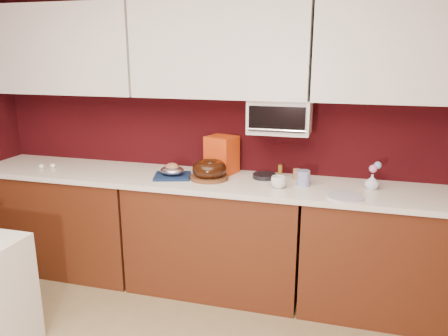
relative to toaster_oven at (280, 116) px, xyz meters
name	(u,v)px	position (x,y,z in m)	size (l,w,h in m)	color
wall_back	(226,127)	(-0.45, 0.15, -0.12)	(4.00, 0.02, 2.50)	#32060A
base_cabinet_left	(68,220)	(-1.78, -0.17, -0.95)	(1.31, 0.58, 0.86)	#522410
base_cabinet_center	(216,237)	(-0.45, -0.17, -0.95)	(1.31, 0.58, 0.86)	#522410
base_cabinet_right	(397,257)	(0.88, -0.17, -0.95)	(1.31, 0.58, 0.86)	#522410
countertop	(216,182)	(-0.45, -0.17, -0.49)	(4.00, 0.62, 0.04)	white
upper_cabinet_left	(63,50)	(-1.78, -0.02, 0.48)	(1.31, 0.33, 0.70)	white
upper_cabinet_center	(221,49)	(-0.45, -0.02, 0.48)	(1.31, 0.33, 0.70)	white
upper_cabinet_right	(417,49)	(0.88, -0.02, 0.48)	(1.31, 0.33, 0.70)	white
toaster_oven	(280,116)	(0.00, 0.00, 0.00)	(0.45, 0.30, 0.25)	white
toaster_oven_door	(277,119)	(0.00, -0.16, 0.00)	(0.40, 0.02, 0.18)	black
toaster_oven_handle	(276,130)	(0.00, -0.18, -0.07)	(0.02, 0.02, 0.42)	silver
cake_base	(209,177)	(-0.50, -0.18, -0.46)	(0.29, 0.29, 0.03)	brown
bundt_cake	(209,169)	(-0.50, -0.18, -0.39)	(0.26, 0.26, 0.11)	black
navy_towel	(172,176)	(-0.78, -0.21, -0.46)	(0.27, 0.23, 0.02)	#122245
foil_ham_nest	(172,170)	(-0.78, -0.21, -0.42)	(0.19, 0.16, 0.07)	silver
roasted_ham	(172,167)	(-0.78, -0.21, -0.40)	(0.11, 0.09, 0.07)	#A66E4C
pandoro_box	(222,155)	(-0.46, 0.03, -0.33)	(0.22, 0.20, 0.30)	#B31C0B
dark_pan	(264,176)	(-0.10, -0.03, -0.46)	(0.18, 0.18, 0.03)	black
coffee_mug	(279,181)	(0.04, -0.26, -0.42)	(0.09, 0.09, 0.10)	silver
blue_jar	(303,178)	(0.20, -0.15, -0.42)	(0.09, 0.09, 0.11)	navy
flower_vase	(372,181)	(0.68, -0.11, -0.42)	(0.08, 0.08, 0.12)	silver
flower_pink	(373,169)	(0.68, -0.11, -0.33)	(0.06, 0.06, 0.06)	pink
flower_blue	(378,165)	(0.71, -0.09, -0.30)	(0.05, 0.05, 0.05)	#80A4CD
china_plate	(345,197)	(0.50, -0.36, -0.47)	(0.24, 0.24, 0.01)	silver
amber_bottle	(280,171)	(0.01, 0.02, -0.43)	(0.03, 0.03, 0.10)	brown
paper_cup	(297,174)	(0.14, 0.00, -0.44)	(0.05, 0.05, 0.08)	#966144
egg_left	(41,166)	(-1.93, -0.25, -0.46)	(0.05, 0.04, 0.04)	white
egg_right	(53,166)	(-1.85, -0.21, -0.46)	(0.05, 0.04, 0.04)	white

